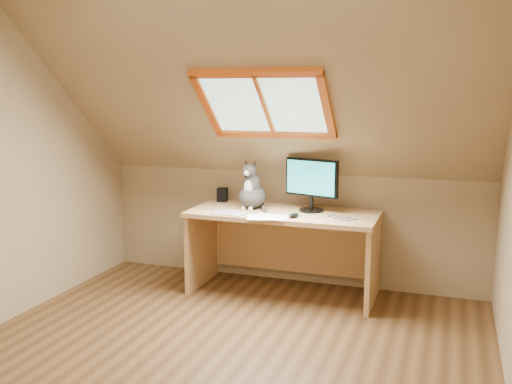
% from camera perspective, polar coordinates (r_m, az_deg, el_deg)
% --- Properties ---
extents(ground, '(3.50, 3.50, 0.00)m').
position_cam_1_polar(ground, '(3.83, -4.28, -16.63)').
color(ground, brown).
rests_on(ground, ground).
extents(room_shell, '(3.52, 3.52, 2.41)m').
position_cam_1_polar(room_shell, '(3.35, -5.23, 5.09)').
color(room_shell, tan).
rests_on(room_shell, ground).
extents(desk, '(1.58, 0.69, 0.72)m').
position_cam_1_polar(desk, '(4.92, 2.96, -4.33)').
color(desk, '#DDB469').
rests_on(desk, ground).
extents(monitor, '(0.47, 0.20, 0.45)m').
position_cam_1_polar(monitor, '(4.79, 5.57, 1.07)').
color(monitor, black).
rests_on(monitor, desk).
extents(cat, '(0.26, 0.30, 0.43)m').
position_cam_1_polar(cat, '(4.91, -0.42, 0.12)').
color(cat, '#433E3B').
rests_on(cat, desk).
extents(desk_speaker, '(0.10, 0.10, 0.12)m').
position_cam_1_polar(desk_speaker, '(5.25, -3.38, -0.27)').
color(desk_speaker, black).
rests_on(desk_speaker, desk).
extents(graphics_tablet, '(0.27, 0.20, 0.01)m').
position_cam_1_polar(graphics_tablet, '(4.72, -2.68, -2.12)').
color(graphics_tablet, '#B2B2B7').
rests_on(graphics_tablet, desk).
extents(mouse, '(0.09, 0.13, 0.04)m').
position_cam_1_polar(mouse, '(4.58, 3.79, -2.35)').
color(mouse, black).
rests_on(mouse, desk).
extents(papers, '(0.35, 0.30, 0.01)m').
position_cam_1_polar(papers, '(4.57, 1.69, -2.55)').
color(papers, white).
rests_on(papers, desk).
extents(cables, '(0.51, 0.26, 0.01)m').
position_cam_1_polar(cables, '(4.60, 7.33, -2.53)').
color(cables, silver).
rests_on(cables, desk).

